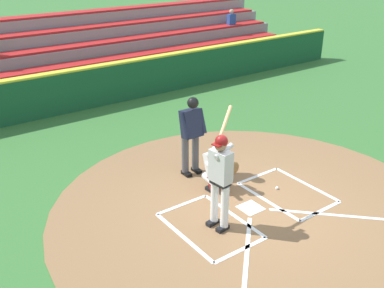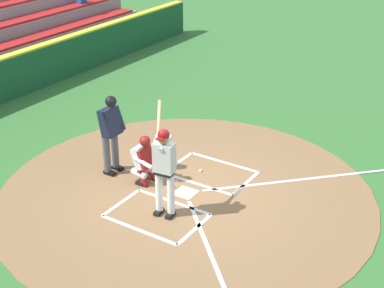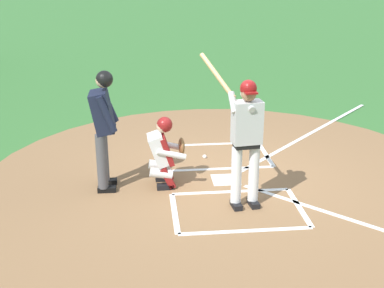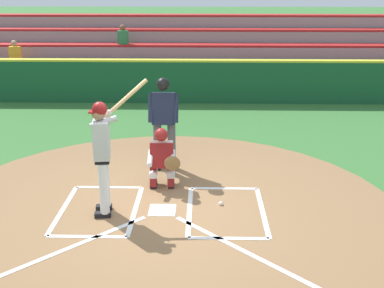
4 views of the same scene
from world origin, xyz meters
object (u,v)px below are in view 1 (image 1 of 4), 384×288
at_px(batter, 220,175).
at_px(plate_umpire, 191,131).
at_px(baseball, 277,188).
at_px(catcher, 218,165).

height_order(batter, plate_umpire, batter).
height_order(plate_umpire, baseball, plate_umpire).
distance_m(batter, catcher, 1.47).
height_order(catcher, plate_umpire, plate_umpire).
bearing_deg(batter, baseball, -169.98).
distance_m(catcher, plate_umpire, 1.02).
bearing_deg(catcher, baseball, 143.62).
xyz_separation_m(catcher, plate_umpire, (0.03, -0.90, 0.49)).
bearing_deg(catcher, plate_umpire, -87.78).
bearing_deg(baseball, batter, 10.02).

